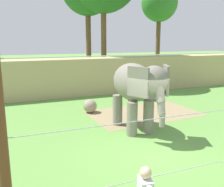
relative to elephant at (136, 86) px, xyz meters
name	(u,v)px	position (x,y,z in m)	size (l,w,h in m)	color
ground_plane	(153,151)	(-0.33, -2.07, -1.96)	(120.00, 120.00, 0.00)	#609342
dirt_patch	(144,113)	(1.62, 2.22, -1.96)	(5.71, 3.52, 0.01)	#937F5B
embankment_wall	(80,77)	(-0.33, 8.12, -0.67)	(36.00, 1.80, 2.57)	tan
elephant	(136,86)	(0.00, 0.00, 0.00)	(1.68, 3.99, 2.96)	gray
enrichment_ball	(90,106)	(-1.02, 3.38, -1.60)	(0.72, 0.72, 0.72)	gray
cable_fence	(207,122)	(-0.33, -4.55, -0.09)	(10.45, 0.22, 3.72)	brown
water_tub	(147,97)	(3.29, 4.80, -1.78)	(1.10, 1.10, 0.35)	slate
tree_far_left	(159,3)	(9.37, 13.58, 5.39)	(3.60, 3.60, 9.35)	brown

